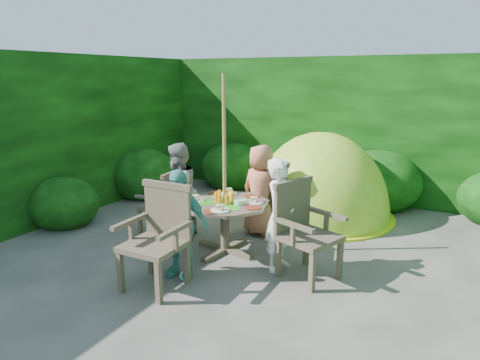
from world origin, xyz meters
The scene contains 13 objects.
ground centered at (0.00, 0.00, 0.00)m, with size 60.00×60.00×0.00m, color #43413C.
hedge_enclosure centered at (0.00, 1.33, 1.25)m, with size 9.00×9.00×2.50m.
patio_table centered at (-0.69, 0.43, 0.55)m, with size 1.29×1.29×0.79m.
parasol_pole centered at (-0.70, 0.43, 1.10)m, with size 0.04×0.04×2.20m, color olive.
garden_chair_right centered at (0.39, 0.29, 0.55)m, with size 0.72×0.76×1.02m.
garden_chair_left centered at (-1.79, 0.61, 0.46)m, with size 0.52×0.57×0.86m.
garden_chair_back centered at (-0.52, 1.51, 0.53)m, with size 0.61×0.55×0.99m.
garden_chair_front centered at (-0.87, -0.64, 0.56)m, with size 0.63×0.57×1.04m.
child_right centered at (0.09, 0.31, 0.65)m, with size 0.47×0.31×1.30m, color white.
child_left centered at (-1.49, 0.55, 0.66)m, with size 0.64×0.50×1.31m, color gray.
child_back centered at (-0.58, 1.22, 0.63)m, with size 0.62×0.40×1.27m, color #D37C57.
child_front centered at (-0.81, -0.36, 0.61)m, with size 0.71×0.30×1.21m, color teal.
dome_tent centered at (-0.11, 2.38, 0.00)m, with size 2.57×2.57×2.67m.
Camera 1 is at (1.86, -3.94, 2.18)m, focal length 32.00 mm.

